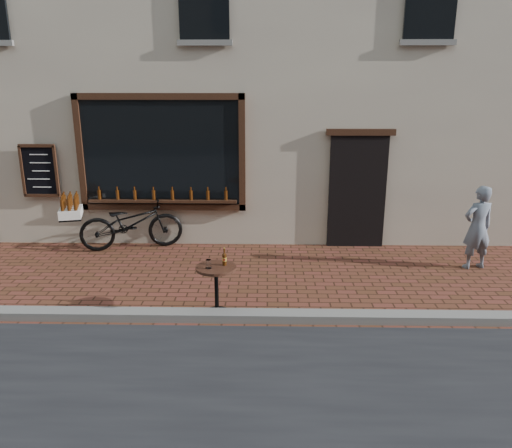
{
  "coord_description": "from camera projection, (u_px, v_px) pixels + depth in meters",
  "views": [
    {
      "loc": [
        0.14,
        -6.09,
        3.24
      ],
      "look_at": [
        -0.02,
        1.2,
        1.1
      ],
      "focal_mm": 35.0,
      "sensor_mm": 36.0,
      "label": 1
    }
  ],
  "objects": [
    {
      "name": "ground",
      "position": [
        256.0,
        327.0,
        6.75
      ],
      "size": [
        90.0,
        90.0,
        0.0
      ],
      "primitive_type": "plane",
      "color": "#502B1A",
      "rests_on": "ground"
    },
    {
      "name": "kerb",
      "position": [
        256.0,
        316.0,
        6.93
      ],
      "size": [
        90.0,
        0.25,
        0.12
      ],
      "primitive_type": "cube",
      "color": "slate",
      "rests_on": "ground"
    },
    {
      "name": "cargo_bicycle",
      "position": [
        129.0,
        223.0,
        9.72
      ],
      "size": [
        2.35,
        1.21,
        1.11
      ],
      "rotation": [
        0.0,
        0.0,
        1.84
      ],
      "color": "black",
      "rests_on": "ground"
    },
    {
      "name": "bistro_table",
      "position": [
        217.0,
        281.0,
        6.95
      ],
      "size": [
        0.57,
        0.57,
        0.98
      ],
      "color": "black",
      "rests_on": "ground"
    },
    {
      "name": "pedestrian",
      "position": [
        478.0,
        228.0,
        8.66
      ],
      "size": [
        0.61,
        0.47,
        1.48
      ],
      "primitive_type": "imported",
      "rotation": [
        0.0,
        0.0,
        3.38
      ],
      "color": "slate",
      "rests_on": "ground"
    }
  ]
}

